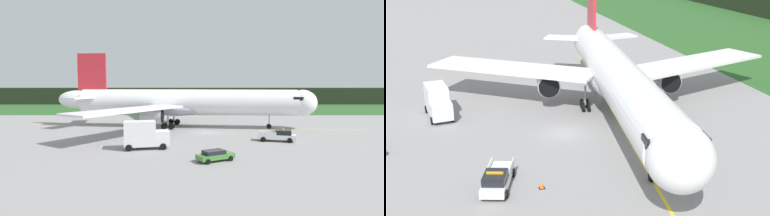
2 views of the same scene
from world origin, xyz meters
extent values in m
plane|color=gray|center=(0.00, 0.00, 0.00)|extent=(320.00, 320.00, 0.00)
cube|color=#2A5925|center=(0.00, 53.38, 0.02)|extent=(320.00, 45.09, 0.04)
cube|color=black|center=(0.00, 78.14, 3.51)|extent=(288.00, 7.73, 7.02)
cube|color=yellow|center=(-3.79, 7.25, 0.00)|extent=(69.44, 8.34, 0.01)
cylinder|color=white|center=(-3.79, 7.25, 5.16)|extent=(43.97, 10.13, 5.14)
ellipsoid|color=white|center=(18.92, 4.62, 5.16)|extent=(6.20, 5.75, 5.14)
ellipsoid|color=white|center=(-27.01, 9.94, 5.54)|extent=(8.61, 4.77, 3.85)
ellipsoid|color=#A8ACBB|center=(-5.96, 7.50, 3.74)|extent=(13.70, 6.87, 2.82)
cube|color=black|center=(17.70, 4.76, 6.05)|extent=(2.35, 5.05, 0.70)
cube|color=white|center=(-10.32, 20.45, 4.51)|extent=(13.57, 23.31, 0.35)
cylinder|color=#B3B3B3|center=(-8.09, 15.69, 3.08)|extent=(4.06, 3.25, 2.84)
cylinder|color=black|center=(-6.18, 15.47, 3.08)|extent=(0.42, 2.61, 2.61)
cube|color=white|center=(-13.17, -4.10, 4.51)|extent=(17.58, 22.16, 0.35)
cylinder|color=#B3B3B3|center=(-9.91, 0.01, 3.08)|extent=(4.06, 3.25, 2.84)
cylinder|color=black|center=(-7.99, -0.21, 3.08)|extent=(0.42, 2.61, 2.61)
cube|color=red|center=(-23.65, 9.55, 10.69)|extent=(6.14, 1.14, 9.02)
cube|color=white|center=(-23.72, 13.31, 6.05)|extent=(4.50, 7.54, 0.28)
cube|color=white|center=(-24.58, 5.91, 6.05)|extent=(5.82, 7.73, 0.28)
cylinder|color=gray|center=(12.69, 5.34, 1.74)|extent=(0.20, 0.20, 2.59)
cylinder|color=black|center=(12.72, 5.60, 0.45)|extent=(0.92, 0.32, 0.90)
cylinder|color=black|center=(12.66, 5.08, 0.45)|extent=(0.92, 0.32, 0.90)
cylinder|color=gray|center=(-6.57, 10.93, 1.89)|extent=(0.28, 0.28, 2.59)
cylinder|color=black|center=(-5.92, 10.50, 0.60)|extent=(1.23, 0.44, 1.20)
cylinder|color=black|center=(-5.83, 11.20, 0.60)|extent=(1.23, 0.44, 1.20)
cylinder|color=black|center=(-7.31, 10.67, 0.60)|extent=(1.23, 0.44, 1.20)
cylinder|color=black|center=(-7.23, 11.36, 0.60)|extent=(1.23, 0.44, 1.20)
cylinder|color=gray|center=(-7.34, 4.30, 1.89)|extent=(0.28, 0.28, 2.59)
cylinder|color=black|center=(-6.60, 4.57, 0.60)|extent=(1.23, 0.44, 1.20)
cylinder|color=black|center=(-6.68, 3.87, 0.60)|extent=(1.23, 0.44, 1.20)
cylinder|color=black|center=(-7.99, 4.73, 0.60)|extent=(1.23, 0.44, 1.20)
cylinder|color=black|center=(-8.07, 4.03, 0.60)|extent=(1.23, 0.44, 1.20)
cube|color=silver|center=(10.46, -8.17, 0.73)|extent=(6.06, 3.45, 0.70)
cube|color=black|center=(11.46, -8.43, 1.43)|extent=(2.70, 2.41, 0.70)
cube|color=silver|center=(9.38, -6.87, 1.31)|extent=(2.68, 0.80, 0.45)
cube|color=silver|center=(8.88, -8.76, 1.31)|extent=(2.68, 0.80, 0.45)
cube|color=orange|center=(11.46, -8.43, 1.86)|extent=(0.56, 1.44, 0.16)
cylinder|color=black|center=(12.61, -7.66, 0.38)|extent=(0.80, 0.43, 0.76)
cylinder|color=black|center=(12.07, -9.68, 0.38)|extent=(0.80, 0.43, 0.76)
cylinder|color=black|center=(8.85, -6.66, 0.38)|extent=(0.80, 0.43, 0.76)
cylinder|color=black|center=(8.31, -8.68, 0.38)|extent=(0.80, 0.43, 0.76)
cube|color=silver|center=(-6.78, -13.28, 1.45)|extent=(2.34, 2.73, 2.00)
cube|color=silver|center=(-9.78, -13.89, 2.15)|extent=(4.62, 3.19, 3.39)
cylinder|color=#99999E|center=(-8.95, -13.72, 0.36)|extent=(0.77, 0.25, 1.04)
cylinder|color=#99999E|center=(-10.61, -14.05, 0.36)|extent=(0.77, 0.25, 1.04)
cylinder|color=black|center=(-7.02, -12.10, 0.45)|extent=(0.93, 0.43, 0.90)
cylinder|color=black|center=(-6.54, -14.45, 0.45)|extent=(0.93, 0.43, 0.90)
cylinder|color=black|center=(-11.47, -13.00, 0.45)|extent=(0.93, 0.43, 0.90)
cylinder|color=black|center=(-10.99, -15.36, 0.45)|extent=(0.93, 0.43, 0.90)
cube|color=#417E32|center=(0.08, -20.39, 0.57)|extent=(4.69, 3.61, 0.55)
cube|color=black|center=(-0.12, -20.50, 1.08)|extent=(2.89, 2.50, 0.45)
cylinder|color=black|center=(1.01, -18.88, 0.30)|extent=(0.61, 0.44, 0.60)
cylinder|color=black|center=(1.85, -20.42, 0.30)|extent=(0.61, 0.44, 0.60)
cylinder|color=black|center=(-1.70, -20.36, 0.30)|extent=(0.61, 0.44, 0.60)
cylinder|color=black|center=(-0.86, -21.90, 0.30)|extent=(0.61, 0.44, 0.60)
cube|color=black|center=(11.65, -4.52, 0.01)|extent=(0.51, 0.51, 0.03)
cone|color=orange|center=(11.65, -4.52, 0.33)|extent=(0.39, 0.39, 0.61)
camera|label=1|loc=(-2.64, -55.42, 8.98)|focal=28.82mm
camera|label=2|loc=(47.31, -10.05, 19.88)|focal=43.81mm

